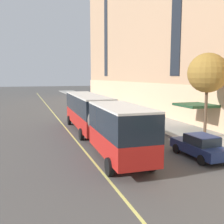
% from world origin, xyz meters
% --- Properties ---
extents(ground_plane, '(260.00, 260.00, 0.00)m').
position_xyz_m(ground_plane, '(0.00, 0.00, 0.00)').
color(ground_plane, '#4C4947').
extents(sidewalk, '(5.13, 160.00, 0.15)m').
position_xyz_m(sidewalk, '(9.25, 3.00, 0.07)').
color(sidewalk, '#9E9B93').
rests_on(sidewalk, ground).
extents(city_bus, '(3.24, 19.13, 3.59)m').
position_xyz_m(city_bus, '(0.27, 7.23, 2.08)').
color(city_bus, red).
rests_on(city_bus, ground).
extents(parked_car_darkgray_0, '(2.13, 4.80, 1.56)m').
position_xyz_m(parked_car_darkgray_0, '(5.55, 33.32, 0.78)').
color(parked_car_darkgray_0, '#4C4C51').
rests_on(parked_car_darkgray_0, ground).
extents(parked_car_red_1, '(2.09, 4.72, 1.56)m').
position_xyz_m(parked_car_red_1, '(5.37, 11.24, 0.78)').
color(parked_car_red_1, '#B21E19').
rests_on(parked_car_red_1, ground).
extents(parked_car_navy_3, '(1.98, 4.39, 1.56)m').
position_xyz_m(parked_car_navy_3, '(5.44, 0.30, 0.78)').
color(parked_car_navy_3, navy).
rests_on(parked_car_navy_3, ground).
extents(parked_car_white_5, '(2.08, 4.30, 1.56)m').
position_xyz_m(parked_car_white_5, '(5.35, 19.54, 0.78)').
color(parked_car_white_5, silver).
rests_on(parked_car_white_5, ground).
extents(street_tree_mid_block, '(3.28, 3.28, 7.12)m').
position_xyz_m(street_tree_mid_block, '(9.07, 4.43, 5.61)').
color(street_tree_mid_block, brown).
rests_on(street_tree_mid_block, sidewalk).
extents(fire_hydrant, '(0.42, 0.24, 0.72)m').
position_xyz_m(fire_hydrant, '(7.19, 23.89, 0.49)').
color(fire_hydrant, red).
rests_on(fire_hydrant, sidewalk).
extents(lane_centerline, '(0.16, 140.00, 0.01)m').
position_xyz_m(lane_centerline, '(-1.44, 3.00, 0.00)').
color(lane_centerline, '#E0D66B').
rests_on(lane_centerline, ground).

